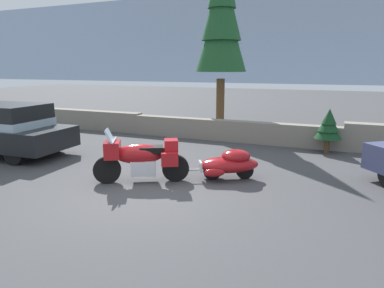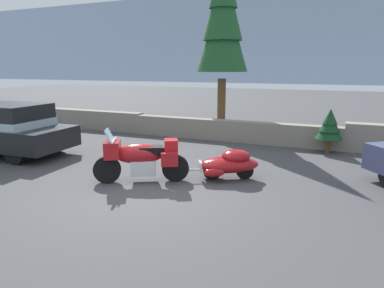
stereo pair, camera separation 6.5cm
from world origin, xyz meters
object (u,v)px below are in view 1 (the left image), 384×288
car_shaped_trailer (229,163)px  suv_at_left_edge (0,128)px  pine_tree_tall (222,15)px  touring_motorcycle (141,157)px

car_shaped_trailer → suv_at_left_edge: (-7.51, -0.37, 0.43)m
car_shaped_trailer → pine_tree_tall: pine_tree_tall is taller
touring_motorcycle → pine_tree_tall: size_ratio=0.27×
touring_motorcycle → suv_at_left_edge: size_ratio=0.43×
touring_motorcycle → suv_at_left_edge: 5.66m
suv_at_left_edge → pine_tree_tall: 9.58m
suv_at_left_edge → pine_tree_tall: pine_tree_tall is taller
car_shaped_trailer → suv_at_left_edge: 7.53m
suv_at_left_edge → pine_tree_tall: size_ratio=0.62×
touring_motorcycle → suv_at_left_edge: (-5.61, 0.67, 0.22)m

